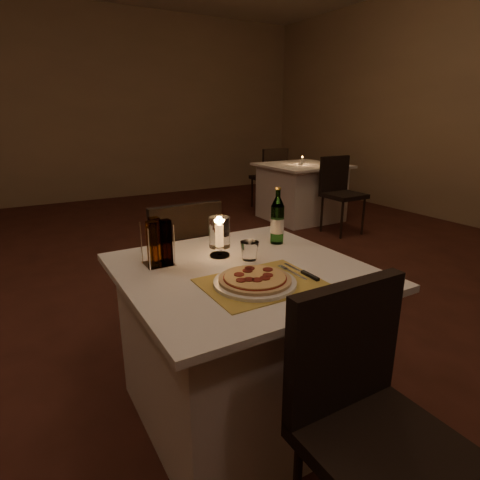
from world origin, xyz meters
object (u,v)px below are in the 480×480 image
water_bottle (277,221)px  pizza (255,279)px  tumbler (250,251)px  main_table (242,343)px  chair_near (365,405)px  plate (255,282)px  neighbor_table_right (301,192)px  hurricane_candle (219,234)px  chair_far (181,260)px

water_bottle → pizza: bearing=-133.9°
pizza → tumbler: (0.13, 0.25, 0.01)m
main_table → chair_near: 0.74m
plate → pizza: bearing=83.1°
water_bottle → neighbor_table_right: size_ratio=0.29×
chair_near → tumbler: size_ratio=10.72×
chair_near → tumbler: chair_near is taller
hurricane_candle → main_table: bearing=-85.4°
tumbler → main_table: bearing=-137.5°
water_bottle → hurricane_candle: 0.35m
water_bottle → main_table: bearing=-147.0°
tumbler → hurricane_candle: 0.16m
main_table → neighbor_table_right: same height
chair_far → plate: size_ratio=2.81×
chair_near → neighbor_table_right: chair_near is taller
plate → neighbor_table_right: bearing=48.9°
chair_near → hurricane_candle: hurricane_candle is taller
chair_near → hurricane_candle: size_ratio=4.83×
neighbor_table_right → hurricane_candle: bearing=-134.4°
main_table → plate: (-0.05, -0.18, 0.38)m
water_bottle → hurricane_candle: bearing=-174.6°
chair_near → chair_far: (-0.00, 1.43, 0.00)m
chair_far → neighbor_table_right: 3.34m
tumbler → water_bottle: bearing=29.4°
water_bottle → plate: bearing=-133.9°
pizza → neighbor_table_right: bearing=48.9°
neighbor_table_right → water_bottle: bearing=-130.7°
pizza → hurricane_candle: bearing=84.4°
water_bottle → neighbor_table_right: 3.49m
tumbler → pizza: bearing=-117.3°
plate → chair_far: bearing=86.8°
chair_far → hurricane_candle: 0.61m
main_table → hurricane_candle: bearing=94.6°
tumbler → hurricane_candle: (-0.10, 0.11, 0.07)m
hurricane_candle → pizza: bearing=-95.6°
chair_near → water_bottle: bearing=70.5°
main_table → hurricane_candle: hurricane_candle is taller
chair_far → plate: (-0.05, -0.89, 0.20)m
chair_near → neighbor_table_right: (2.58, 3.55, -0.18)m
plate → neighbor_table_right: 4.02m
main_table → chair_near: bearing=-90.0°
pizza → hurricane_candle: 0.37m
chair_far → hurricane_candle: hurricane_candle is taller
hurricane_candle → water_bottle: bearing=5.4°
chair_far → water_bottle: (0.33, -0.50, 0.31)m
chair_far → tumbler: (0.08, -0.64, 0.23)m
chair_far → neighbor_table_right: chair_far is taller
water_bottle → neighbor_table_right: (2.25, 2.62, -0.48)m
hurricane_candle → neighbor_table_right: bearing=45.6°
neighbor_table_right → plate: bearing=-131.1°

